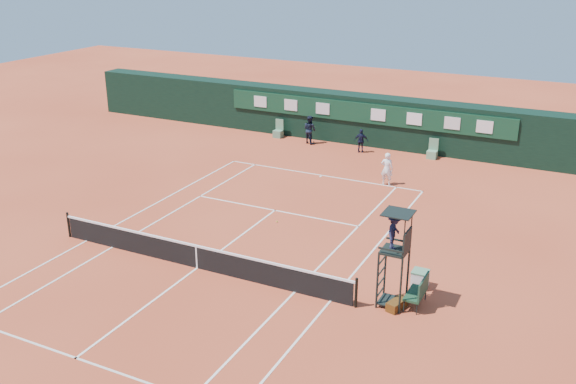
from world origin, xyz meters
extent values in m
plane|color=#C84F2F|center=(0.00, 0.00, 0.00)|extent=(90.00, 90.00, 0.00)
cube|color=silver|center=(0.00, 11.88, 0.01)|extent=(11.05, 0.08, 0.01)
cube|color=white|center=(5.49, 0.00, 0.01)|extent=(0.08, 23.85, 0.01)
cube|color=silver|center=(-5.49, 0.00, 0.01)|extent=(0.08, 23.85, 0.01)
cube|color=white|center=(4.12, 0.00, 0.01)|extent=(0.08, 23.85, 0.01)
cube|color=silver|center=(-4.12, 0.00, 0.01)|extent=(0.08, 23.85, 0.01)
cube|color=white|center=(0.00, 6.40, 0.01)|extent=(8.31, 0.08, 0.01)
cube|color=silver|center=(0.00, -6.40, 0.01)|extent=(8.31, 0.08, 0.01)
cube|color=white|center=(0.00, 0.00, 0.01)|extent=(0.08, 12.88, 0.01)
cube|color=white|center=(0.00, 11.73, 0.01)|extent=(0.08, 0.30, 0.01)
cube|color=black|center=(0.00, 0.00, 0.45)|extent=(12.60, 0.04, 0.90)
cube|color=white|center=(0.00, 0.00, 0.93)|extent=(12.80, 0.06, 0.08)
cube|color=white|center=(0.00, 0.00, 0.46)|extent=(0.06, 0.05, 0.92)
cylinder|color=black|center=(6.40, 0.00, 0.55)|extent=(0.10, 0.10, 1.10)
cylinder|color=black|center=(-6.40, 0.00, 0.55)|extent=(0.10, 0.10, 1.10)
cube|color=black|center=(0.00, 18.75, 1.50)|extent=(40.00, 1.50, 3.00)
cube|color=#0F3923|center=(0.00, 17.94, 2.10)|extent=(18.00, 0.10, 1.20)
cube|color=silver|center=(-7.00, 17.87, 2.10)|extent=(0.90, 0.04, 0.70)
cube|color=silver|center=(-4.80, 17.87, 2.10)|extent=(0.90, 0.04, 0.70)
cube|color=silver|center=(-2.60, 17.87, 2.10)|extent=(0.90, 0.04, 0.70)
cube|color=white|center=(1.00, 17.87, 2.10)|extent=(0.90, 0.04, 0.70)
cube|color=white|center=(3.20, 17.87, 2.10)|extent=(0.90, 0.04, 0.70)
cube|color=silver|center=(5.40, 17.87, 2.10)|extent=(0.90, 0.04, 0.70)
cube|color=silver|center=(7.20, 17.87, 2.10)|extent=(0.90, 0.04, 0.70)
cube|color=#568464|center=(-5.50, 17.45, 0.23)|extent=(0.55, 0.50, 0.46)
cube|color=#578663|center=(-5.50, 17.67, 0.80)|extent=(0.55, 0.06, 0.70)
cube|color=#649970|center=(4.50, 17.45, 0.23)|extent=(0.55, 0.50, 0.46)
cube|color=#578562|center=(4.50, 17.67, 0.80)|extent=(0.55, 0.06, 0.70)
cylinder|color=black|center=(7.03, 0.28, 1.00)|extent=(0.07, 0.07, 2.00)
cylinder|color=black|center=(7.03, 1.08, 1.00)|extent=(0.07, 0.07, 2.00)
cylinder|color=black|center=(7.83, 0.28, 1.00)|extent=(0.07, 0.07, 2.00)
cylinder|color=black|center=(7.83, 1.08, 1.00)|extent=(0.07, 0.07, 2.00)
cube|color=black|center=(7.43, 0.68, 2.04)|extent=(0.85, 0.85, 0.08)
cube|color=black|center=(7.83, 0.68, 2.45)|extent=(0.06, 0.85, 0.80)
cube|color=black|center=(7.43, 0.26, 2.25)|extent=(0.85, 0.05, 0.06)
cube|color=black|center=(7.43, 1.10, 2.25)|extent=(0.85, 0.05, 0.06)
cylinder|color=black|center=(7.83, 0.28, 2.90)|extent=(0.04, 0.04, 1.00)
cylinder|color=black|center=(7.83, 1.08, 2.90)|extent=(0.04, 0.04, 1.00)
cube|color=black|center=(7.48, 0.68, 3.40)|extent=(0.95, 0.95, 0.04)
cube|color=black|center=(7.43, 0.68, 0.15)|extent=(0.80, 0.80, 0.05)
cube|color=black|center=(7.03, 0.68, 0.40)|extent=(0.04, 0.80, 0.04)
cube|color=black|center=(7.03, 0.68, 0.80)|extent=(0.04, 0.80, 0.04)
cube|color=black|center=(7.03, 0.68, 1.20)|extent=(0.04, 0.80, 0.04)
cube|color=black|center=(7.03, 0.68, 1.60)|extent=(0.04, 0.80, 0.04)
imported|color=#1B1B36|center=(7.38, 0.68, 2.72)|extent=(0.47, 0.82, 1.28)
cube|color=#173A22|center=(8.16, 1.00, 0.45)|extent=(0.55, 1.20, 0.08)
cube|color=#183D28|center=(8.41, 1.00, 0.80)|extent=(0.06, 1.20, 0.60)
cylinder|color=black|center=(7.94, 0.45, 0.20)|extent=(0.04, 0.04, 0.41)
cylinder|color=black|center=(8.38, 0.45, 0.20)|extent=(0.04, 0.04, 0.41)
cylinder|color=black|center=(7.94, 1.55, 0.20)|extent=(0.04, 0.04, 0.41)
cylinder|color=black|center=(8.38, 1.55, 0.20)|extent=(0.04, 0.04, 0.41)
cube|color=black|center=(7.68, 0.53, 0.16)|extent=(0.59, 0.92, 0.32)
cube|color=white|center=(7.96, 2.32, 0.30)|extent=(0.55, 0.55, 0.60)
cube|color=#578562|center=(7.96, 2.32, 0.62)|extent=(0.57, 0.57, 0.05)
sphere|color=yellow|center=(0.72, 5.22, 0.03)|extent=(0.07, 0.07, 0.07)
imported|color=white|center=(3.53, 12.02, 0.86)|extent=(0.66, 0.46, 1.72)
imported|color=black|center=(-3.13, 17.14, 0.88)|extent=(1.04, 0.94, 1.76)
imported|color=black|center=(0.40, 16.73, 0.71)|extent=(0.89, 0.54, 1.42)
camera|label=1|loc=(12.73, -17.94, 11.34)|focal=40.00mm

